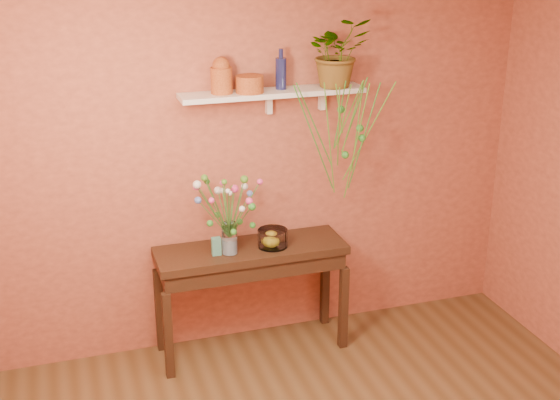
{
  "coord_description": "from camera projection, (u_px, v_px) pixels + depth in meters",
  "views": [
    {
      "loc": [
        -1.43,
        -2.9,
        2.99
      ],
      "look_at": [
        0.0,
        1.55,
        1.25
      ],
      "focal_mm": 47.03,
      "sensor_mm": 36.0,
      "label": 1
    }
  ],
  "objects": [
    {
      "name": "bouquet",
      "position": [
        228.0,
        199.0,
        5.03
      ],
      "size": [
        0.49,
        0.4,
        0.47
      ],
      "color": "#386B28",
      "rests_on": "glass_vase"
    },
    {
      "name": "glass_bowl",
      "position": [
        273.0,
        239.0,
        5.26
      ],
      "size": [
        0.22,
        0.22,
        0.13
      ],
      "color": "white",
      "rests_on": "sideboard"
    },
    {
      "name": "glass_vase",
      "position": [
        229.0,
        240.0,
        5.14
      ],
      "size": [
        0.11,
        0.11,
        0.23
      ],
      "color": "white",
      "rests_on": "sideboard"
    },
    {
      "name": "sideboard",
      "position": [
        251.0,
        262.0,
        5.31
      ],
      "size": [
        1.37,
        0.44,
        0.83
      ],
      "color": "#332315",
      "rests_on": "ground"
    },
    {
      "name": "room",
      "position": [
        377.0,
        286.0,
        3.56
      ],
      "size": [
        4.04,
        4.04,
        2.7
      ],
      "color": "brown",
      "rests_on": "ground"
    },
    {
      "name": "carton",
      "position": [
        216.0,
        246.0,
        5.12
      ],
      "size": [
        0.06,
        0.05,
        0.13
      ],
      "primitive_type": "cube",
      "rotation": [
        0.0,
        0.0,
        -0.01
      ],
      "color": "teal",
      "rests_on": "sideboard"
    },
    {
      "name": "wall_shelf",
      "position": [
        274.0,
        93.0,
        5.06
      ],
      "size": [
        1.3,
        0.24,
        0.19
      ],
      "color": "white",
      "rests_on": "room"
    },
    {
      "name": "plant_fronds",
      "position": [
        348.0,
        130.0,
        5.11
      ],
      "size": [
        0.7,
        0.33,
        0.89
      ],
      "color": "#318229",
      "rests_on": "wall_shelf"
    },
    {
      "name": "lemon",
      "position": [
        271.0,
        240.0,
        5.26
      ],
      "size": [
        0.09,
        0.09,
        0.09
      ],
      "primitive_type": "sphere",
      "color": "yellow",
      "rests_on": "glass_bowl"
    },
    {
      "name": "terracotta_pot",
      "position": [
        250.0,
        84.0,
        4.95
      ],
      "size": [
        0.21,
        0.21,
        0.12
      ],
      "primitive_type": "cylinder",
      "rotation": [
        0.0,
        0.0,
        0.13
      ],
      "color": "#BB602A",
      "rests_on": "wall_shelf"
    },
    {
      "name": "spider_plant",
      "position": [
        338.0,
        52.0,
        5.07
      ],
      "size": [
        0.44,
        0.38,
        0.48
      ],
      "primitive_type": "imported",
      "rotation": [
        0.0,
        0.0,
        0.0
      ],
      "color": "#318229",
      "rests_on": "wall_shelf"
    },
    {
      "name": "blue_bottle",
      "position": [
        281.0,
        73.0,
        5.04
      ],
      "size": [
        0.1,
        0.1,
        0.28
      ],
      "color": "#171B48",
      "rests_on": "wall_shelf"
    },
    {
      "name": "terracotta_jug",
      "position": [
        221.0,
        76.0,
        4.91
      ],
      "size": [
        0.17,
        0.17,
        0.25
      ],
      "color": "#BB602A",
      "rests_on": "wall_shelf"
    }
  ]
}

